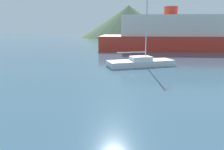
{
  "coord_description": "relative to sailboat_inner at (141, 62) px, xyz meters",
  "views": [
    {
      "loc": [
        4.32,
        1.42,
        4.09
      ],
      "look_at": [
        0.37,
        14.0,
        1.2
      ],
      "focal_mm": 35.0,
      "sensor_mm": 36.0,
      "label": 1
    }
  ],
  "objects": [
    {
      "name": "ferry_distant",
      "position": [
        1.86,
        20.14,
        2.34
      ],
      "size": [
        27.43,
        15.51,
        7.82
      ],
      "rotation": [
        0.0,
        0.0,
        0.23
      ],
      "color": "red",
      "rests_on": "ground_plane"
    },
    {
      "name": "hill_west",
      "position": [
        -17.59,
        68.93,
        6.11
      ],
      "size": [
        40.95,
        40.95,
        13.03
      ],
      "color": "#4C6647",
      "rests_on": "ground_plane"
    },
    {
      "name": "sailboat_inner",
      "position": [
        0.0,
        0.0,
        0.0
      ],
      "size": [
        7.12,
        5.81,
        7.33
      ],
      "rotation": [
        0.0,
        0.0,
        0.6
      ],
      "color": "silver",
      "rests_on": "ground_plane"
    }
  ]
}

